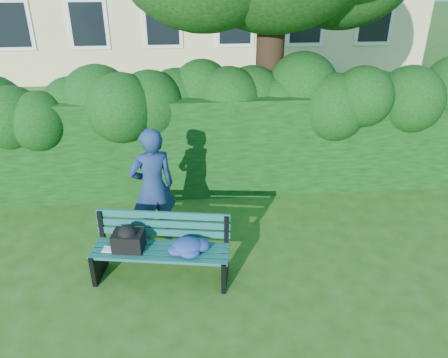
{
  "coord_description": "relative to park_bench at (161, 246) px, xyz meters",
  "views": [
    {
      "loc": [
        -0.52,
        -5.21,
        3.91
      ],
      "look_at": [
        0.0,
        0.6,
        0.95
      ],
      "focal_mm": 35.0,
      "sensor_mm": 36.0,
      "label": 1
    }
  ],
  "objects": [
    {
      "name": "ground",
      "position": [
        0.93,
        0.41,
        -0.5
      ],
      "size": [
        80.0,
        80.0,
        0.0
      ],
      "primitive_type": "plane",
      "color": "#245111",
      "rests_on": "ground"
    },
    {
      "name": "hedge",
      "position": [
        0.93,
        2.61,
        0.4
      ],
      "size": [
        10.0,
        1.0,
        1.8
      ],
      "color": "black",
      "rests_on": "ground"
    },
    {
      "name": "park_bench",
      "position": [
        0.0,
        0.0,
        0.0
      ],
      "size": [
        1.88,
        0.85,
        0.89
      ],
      "rotation": [
        0.0,
        0.0,
        -0.17
      ],
      "color": "#104F52",
      "rests_on": "ground"
    },
    {
      "name": "man_reading",
      "position": [
        -0.13,
        0.89,
        0.41
      ],
      "size": [
        0.78,
        0.64,
        1.83
      ],
      "primitive_type": "imported",
      "rotation": [
        0.0,
        0.0,
        3.48
      ],
      "color": "navy",
      "rests_on": "ground"
    }
  ]
}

